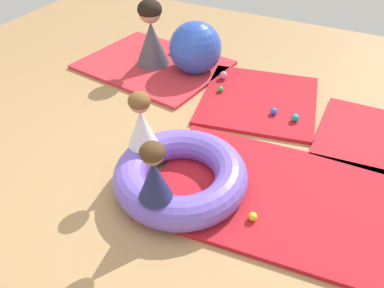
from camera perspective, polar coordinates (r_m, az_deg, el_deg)
ground_plane at (r=3.16m, az=-2.42°, el=-6.70°), size 8.00×8.00×0.00m
gym_mat_near_right at (r=3.15m, az=11.72°, el=-7.30°), size 1.95×1.40×0.04m
gym_mat_center_rear at (r=4.25m, az=9.71°, el=6.35°), size 1.39×1.45×0.04m
gym_mat_far_right at (r=4.92m, az=-5.65°, el=11.42°), size 1.80×1.50×0.04m
inflatable_cushion at (r=3.09m, az=-1.68°, el=-4.62°), size 1.06×1.06×0.26m
child_in_white at (r=3.07m, az=-7.42°, el=3.40°), size 0.29×0.29×0.48m
child_in_navy at (r=2.60m, az=-5.59°, el=-4.10°), size 0.30×0.30×0.46m
adult_seated at (r=4.76m, az=-5.95°, el=15.67°), size 0.44×0.44×0.77m
play_ball_green at (r=4.30m, az=4.19°, el=7.98°), size 0.06×0.06×0.06m
play_ball_yellow at (r=2.90m, az=8.84°, el=-10.40°), size 0.07×0.07×0.07m
play_ball_pink at (r=4.54m, az=4.59°, el=9.95°), size 0.09×0.09×0.09m
play_ball_blue at (r=3.99m, az=11.84°, el=4.69°), size 0.07×0.07×0.07m
play_ball_teal at (r=3.94m, az=14.80°, el=3.70°), size 0.08×0.08×0.08m
play_ball_red_second at (r=5.13m, az=-2.75°, el=13.44°), size 0.08×0.08×0.08m
exercise_ball_large at (r=4.65m, az=0.50°, el=13.81°), size 0.61×0.61×0.61m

